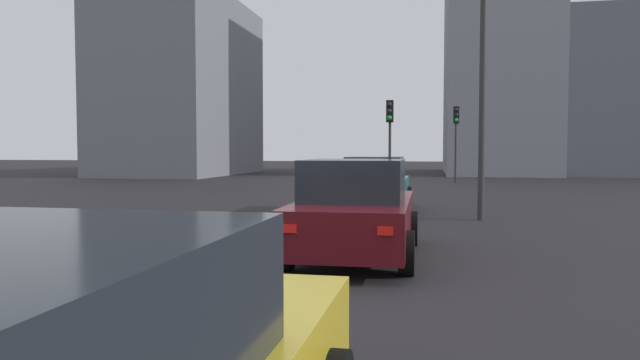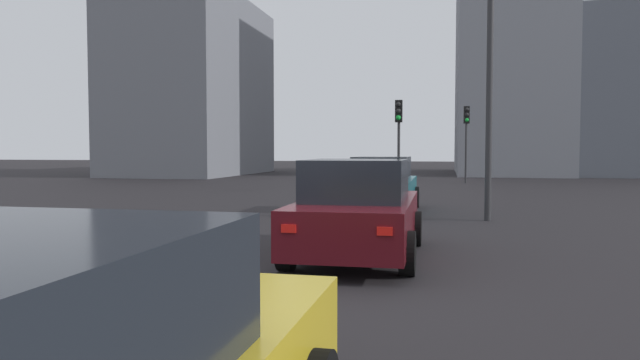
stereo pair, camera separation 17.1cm
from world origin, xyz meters
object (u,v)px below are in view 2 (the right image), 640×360
object	(u,v)px
car_maroon_second	(358,211)
traffic_light_near_left	(466,128)
traffic_light_near_right	(399,126)
car_teal_lead	(382,185)
street_lamp_kerbside	(490,52)

from	to	relation	value
car_maroon_second	traffic_light_near_left	size ratio (longest dim) A/B	1.07
traffic_light_near_right	car_teal_lead	bearing A→B (deg)	4.65
car_teal_lead	traffic_light_near_left	bearing A→B (deg)	-10.59
car_teal_lead	car_maroon_second	bearing A→B (deg)	-177.07
traffic_light_near_left	traffic_light_near_right	world-z (taller)	traffic_light_near_left
car_teal_lead	traffic_light_near_left	distance (m)	15.29
traffic_light_near_right	street_lamp_kerbside	size ratio (longest dim) A/B	0.53
car_maroon_second	street_lamp_kerbside	xyz separation A→B (m)	(5.63, -2.44, 3.41)
car_teal_lead	car_maroon_second	distance (m)	7.25
car_maroon_second	traffic_light_near_left	bearing A→B (deg)	-6.81
street_lamp_kerbside	car_maroon_second	bearing A→B (deg)	156.57
traffic_light_near_right	street_lamp_kerbside	xyz separation A→B (m)	(-8.98, -2.93, 1.45)
car_maroon_second	car_teal_lead	bearing A→B (deg)	2.34
car_maroon_second	traffic_light_near_left	world-z (taller)	traffic_light_near_left
car_maroon_second	street_lamp_kerbside	bearing A→B (deg)	-23.94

